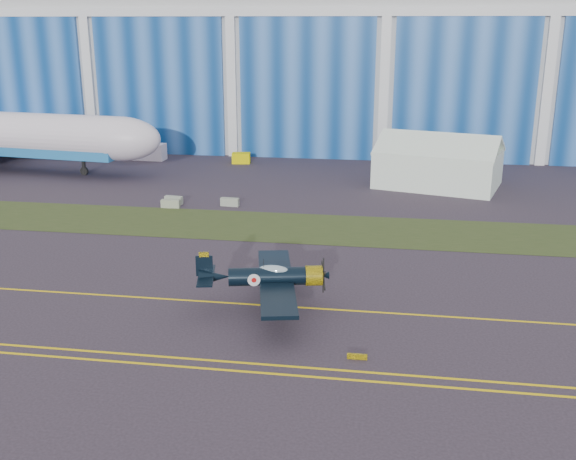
% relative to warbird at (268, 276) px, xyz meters
% --- Properties ---
extents(ground, '(260.00, 260.00, 0.00)m').
position_rel_warbird_xyz_m(ground, '(-15.44, 5.68, -2.47)').
color(ground, '#362D38').
rests_on(ground, ground).
extents(grass_median, '(260.00, 10.00, 0.02)m').
position_rel_warbird_xyz_m(grass_median, '(-15.44, 19.68, -2.45)').
color(grass_median, '#475128').
rests_on(grass_median, ground).
extents(hangar, '(220.00, 45.70, 30.00)m').
position_rel_warbird_xyz_m(hangar, '(-15.44, 77.46, 12.49)').
color(hangar, silver).
rests_on(hangar, ground).
extents(taxiway_centreline, '(200.00, 0.20, 0.02)m').
position_rel_warbird_xyz_m(taxiway_centreline, '(-15.44, 0.68, -2.46)').
color(taxiway_centreline, yellow).
rests_on(taxiway_centreline, ground).
extents(edge_line_far, '(80.00, 0.20, 0.02)m').
position_rel_warbird_xyz_m(edge_line_far, '(-15.44, -7.82, -2.46)').
color(edge_line_far, yellow).
rests_on(edge_line_far, ground).
extents(guard_board_right, '(1.20, 0.15, 0.35)m').
position_rel_warbird_xyz_m(guard_board_right, '(6.56, -6.32, -2.29)').
color(guard_board_right, yellow).
rests_on(guard_board_right, ground).
extents(warbird, '(12.51, 14.14, 3.65)m').
position_rel_warbird_xyz_m(warbird, '(0.00, 0.00, 0.00)').
color(warbird, black).
rests_on(warbird, ground).
extents(tent, '(16.46, 13.78, 6.61)m').
position_rel_warbird_xyz_m(tent, '(13.73, 39.96, 0.84)').
color(tent, white).
rests_on(tent, ground).
extents(shipping_container, '(5.57, 2.52, 2.36)m').
position_rel_warbird_xyz_m(shipping_container, '(-27.26, 50.14, -1.29)').
color(shipping_container, white).
rests_on(shipping_container, ground).
extents(tug, '(2.71, 1.89, 1.47)m').
position_rel_warbird_xyz_m(tug, '(-13.09, 49.69, -1.73)').
color(tug, '#E5DA00').
rests_on(tug, ground).
extents(barrier_a, '(2.06, 0.85, 0.90)m').
position_rel_warbird_xyz_m(barrier_a, '(-15.47, 26.43, -2.02)').
color(barrier_a, '#97A08D').
rests_on(barrier_a, ground).
extents(barrier_b, '(2.03, 0.70, 0.90)m').
position_rel_warbird_xyz_m(barrier_b, '(-15.33, 24.88, -2.02)').
color(barrier_b, '#949C82').
rests_on(barrier_b, ground).
extents(barrier_c, '(2.04, 0.75, 0.90)m').
position_rel_warbird_xyz_m(barrier_c, '(-9.18, 26.61, -2.02)').
color(barrier_c, gray).
rests_on(barrier_c, ground).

